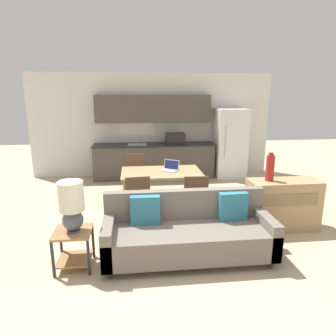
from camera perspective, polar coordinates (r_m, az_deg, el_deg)
ground_plane at (r=4.10m, az=1.67°, el=-18.29°), size 20.00×20.00×0.00m
wall_back at (r=8.12m, az=-2.92°, el=8.16°), size 6.40×0.07×2.70m
kitchen_counter at (r=7.89m, az=-2.63°, el=4.25°), size 3.15×0.65×2.15m
refrigerator at (r=8.15m, az=11.67°, el=4.68°), size 0.79×0.76×1.80m
dining_table at (r=5.76m, az=-1.27°, el=-1.23°), size 1.52×0.94×0.73m
couch at (r=4.18m, az=3.78°, el=-12.18°), size 2.25×0.80×0.88m
side_table at (r=4.12m, az=-17.54°, el=-13.41°), size 0.46×0.46×0.51m
table_lamp at (r=3.90m, az=-17.90°, el=-6.61°), size 0.31×0.31×0.65m
credenza at (r=5.31m, az=20.98°, el=-6.51°), size 1.14×0.47×0.83m
vase at (r=5.03m, az=18.87°, el=0.05°), size 0.13×0.13×0.46m
dining_chair_near_left at (r=5.04m, az=-5.90°, el=-5.59°), size 0.46×0.46×0.89m
dining_chair_far_left at (r=6.59m, az=-6.14°, el=-0.83°), size 0.43×0.43×0.89m
dining_chair_near_right at (r=5.07m, az=5.12°, el=-5.46°), size 0.44×0.44×0.89m
laptop at (r=5.80m, az=0.38°, el=0.00°), size 0.41×0.39×0.20m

